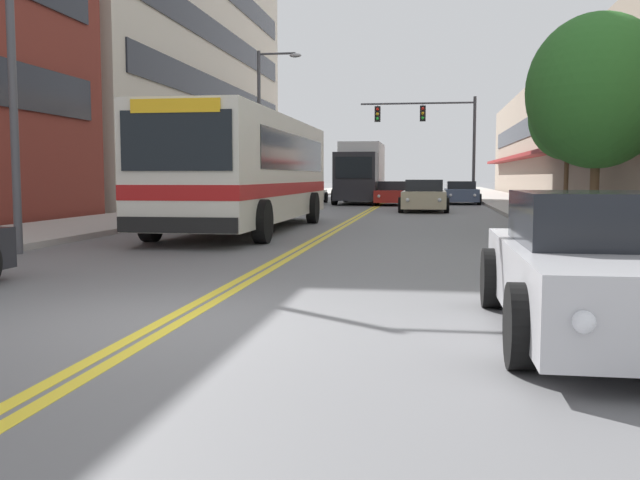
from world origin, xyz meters
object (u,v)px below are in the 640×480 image
object	(u,v)px
car_silver_parked_right_foreground	(603,269)
traffic_signal_mast	(434,127)
city_bus	(249,167)
street_tree_right_mid	(598,91)
street_lamp_left_far	(265,115)
car_red_moving_lead	(394,194)
box_truck	(361,173)
car_black_parked_left_far	(278,196)
car_beige_moving_second	(424,197)
car_white_parked_left_near	(305,193)
car_slate_blue_parked_right_mid	(461,193)
street_tree_right_far	(568,118)
street_lamp_left_near	(27,8)
fire_hydrant	(570,218)

from	to	relation	value
car_silver_parked_right_foreground	traffic_signal_mast	distance (m)	36.32
city_bus	street_tree_right_mid	world-z (taller)	street_tree_right_mid
street_lamp_left_far	street_tree_right_mid	world-z (taller)	street_lamp_left_far
traffic_signal_mast	car_red_moving_lead	bearing A→B (deg)	-112.87
car_red_moving_lead	box_truck	size ratio (longest dim) A/B	0.59
street_lamp_left_far	box_truck	bearing A→B (deg)	63.22
car_black_parked_left_far	car_beige_moving_second	size ratio (longest dim) A/B	0.95
car_white_parked_left_near	car_slate_blue_parked_right_mid	size ratio (longest dim) A/B	0.99
city_bus	street_tree_right_far	world-z (taller)	street_tree_right_far
box_truck	street_lamp_left_near	world-z (taller)	street_lamp_left_near
car_black_parked_left_far	car_red_moving_lead	world-z (taller)	car_red_moving_lead
box_truck	traffic_signal_mast	size ratio (longest dim) A/B	1.08
city_bus	traffic_signal_mast	size ratio (longest dim) A/B	1.70
fire_hydrant	car_red_moving_lead	bearing A→B (deg)	104.10
car_slate_blue_parked_right_mid	street_tree_right_far	xyz separation A→B (m)	(3.31, -12.59, 3.09)
car_red_moving_lead	car_silver_parked_right_foreground	bearing A→B (deg)	-83.51
traffic_signal_mast	street_tree_right_far	xyz separation A→B (m)	(4.84, -15.43, -0.77)
car_beige_moving_second	car_black_parked_left_far	bearing A→B (deg)	172.24
street_lamp_left_near	street_tree_right_mid	xyz separation A→B (m)	(11.79, 6.49, -1.02)
car_beige_moving_second	fire_hydrant	world-z (taller)	car_beige_moving_second
street_lamp_left_far	fire_hydrant	bearing A→B (deg)	-54.51
street_tree_right_mid	city_bus	bearing A→B (deg)	177.68
car_silver_parked_right_foreground	car_beige_moving_second	bearing A→B (deg)	94.41
box_truck	city_bus	bearing A→B (deg)	-93.29
car_white_parked_left_near	car_red_moving_lead	distance (m)	5.37
car_silver_parked_right_foreground	car_beige_moving_second	distance (m)	24.52
car_red_moving_lead	city_bus	bearing A→B (deg)	-99.70
street_tree_right_mid	street_tree_right_far	world-z (taller)	street_tree_right_mid
traffic_signal_mast	street_tree_right_mid	distance (m)	24.18
box_truck	car_beige_moving_second	bearing A→B (deg)	-67.69
car_black_parked_left_far	car_red_moving_lead	size ratio (longest dim) A/B	1.03
car_silver_parked_right_foreground	fire_hydrant	xyz separation A→B (m)	(1.65, 10.47, -0.10)
car_silver_parked_right_foreground	box_truck	xyz separation A→B (m)	(-5.52, 33.31, 1.10)
car_beige_moving_second	street_tree_right_mid	xyz separation A→B (m)	(4.45, -12.20, 3.04)
car_red_moving_lead	street_tree_right_mid	xyz separation A→B (m)	(6.11, -18.90, 3.09)
street_lamp_left_near	street_lamp_left_far	world-z (taller)	street_lamp_left_near
car_slate_blue_parked_right_mid	box_truck	xyz separation A→B (m)	(-5.59, 0.06, 1.14)
car_black_parked_left_far	car_red_moving_lead	distance (m)	7.69
car_red_moving_lead	street_lamp_left_far	bearing A→B (deg)	-137.23
car_slate_blue_parked_right_mid	street_tree_right_far	bearing A→B (deg)	-75.28
car_red_moving_lead	fire_hydrant	size ratio (longest dim) A/B	5.47
car_slate_blue_parked_right_mid	car_red_moving_lead	distance (m)	4.18
car_red_moving_lead	street_lamp_left_far	world-z (taller)	street_lamp_left_far
car_white_parked_left_near	car_slate_blue_parked_right_mid	distance (m)	8.73
box_truck	street_lamp_left_near	size ratio (longest dim) A/B	0.94
traffic_signal_mast	fire_hydrant	bearing A→B (deg)	-83.07
street_lamp_left_far	fire_hydrant	world-z (taller)	street_lamp_left_far
city_bus	car_black_parked_left_far	distance (m)	12.93
car_slate_blue_parked_right_mid	car_beige_moving_second	bearing A→B (deg)	-102.55
car_black_parked_left_far	fire_hydrant	xyz separation A→B (m)	(10.27, -14.90, -0.07)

